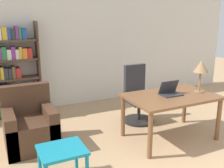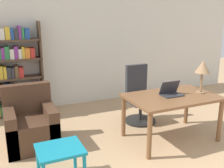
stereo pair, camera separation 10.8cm
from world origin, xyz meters
name	(u,v)px [view 2 (the right image)]	position (x,y,z in m)	size (l,w,h in m)	color
wall_back	(88,44)	(0.00, 4.53, 1.35)	(8.00, 0.06, 2.70)	silver
desk	(172,102)	(0.56, 2.17, 0.64)	(1.43, 0.92, 0.74)	brown
laptop	(171,92)	(0.57, 2.21, 0.79)	(0.34, 0.23, 0.23)	#2D2D33
table_lamp	(203,68)	(1.10, 2.12, 1.15)	(0.25, 0.25, 0.53)	olive
office_chair	(139,98)	(0.47, 3.05, 0.45)	(0.58, 0.58, 1.07)	black
side_table_blue	(60,154)	(-1.35, 1.75, 0.38)	(0.54, 0.48, 0.46)	teal
armchair	(31,126)	(-1.54, 2.88, 0.31)	(0.75, 0.76, 0.93)	#472D1E
bookshelf	(15,73)	(-1.60, 4.34, 0.86)	(0.95, 0.28, 1.86)	#4C3828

